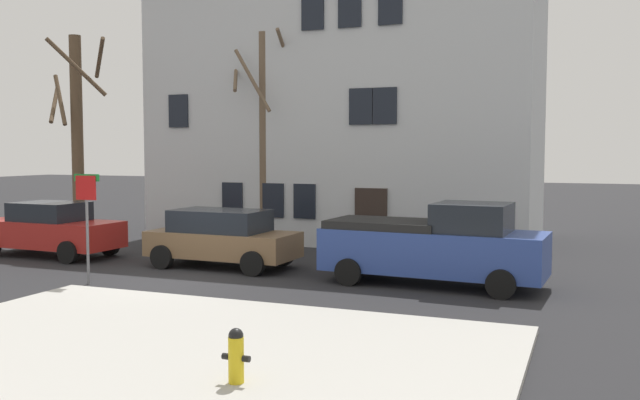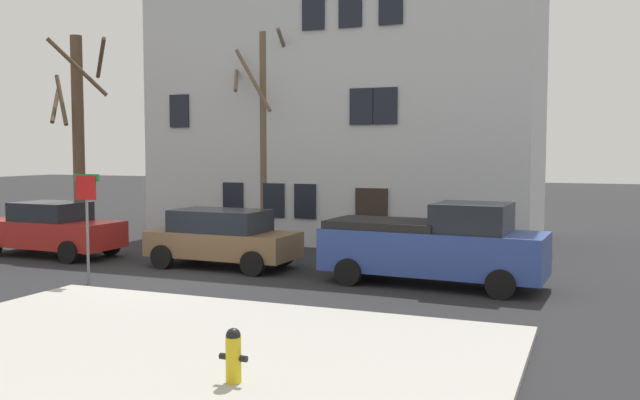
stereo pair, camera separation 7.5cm
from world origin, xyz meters
name	(u,v)px [view 1 (the left image)]	position (x,y,z in m)	size (l,w,h in m)	color
ground_plane	(174,281)	(0.00, 0.00, 0.00)	(120.00, 120.00, 0.00)	#262628
sidewalk_slab	(179,352)	(3.74, -5.50, 0.06)	(10.77, 7.20, 0.12)	#B7B5AD
building_main	(349,88)	(1.19, 10.32, 5.75)	(14.55, 7.30, 11.34)	silver
tree_bare_near	(77,131)	(-8.14, 5.92, 4.09)	(2.67, 2.83, 7.64)	brown
tree_bare_mid	(264,128)	(-0.85, 7.07, 4.14)	(2.68, 2.68, 7.49)	brown
car_red_sedan	(50,229)	(-5.95, 2.08, 0.86)	(4.70, 2.17, 1.72)	#AD231E
car_brown_wagon	(222,237)	(0.15, 2.23, 0.87)	(4.33, 2.11, 1.66)	brown
pickup_truck_blue	(434,245)	(6.37, 1.88, 1.00)	(5.58, 2.38, 2.08)	#2D4799
fire_hydrant	(236,355)	(5.42, -6.65, 0.52)	(0.42, 0.22, 0.77)	gold
street_sign_pole	(87,207)	(-1.71, -1.22, 1.94)	(0.76, 0.07, 2.77)	slate
bicycle_leaning	(165,229)	(-5.07, 7.07, 0.37)	(1.70, 0.51, 1.03)	black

